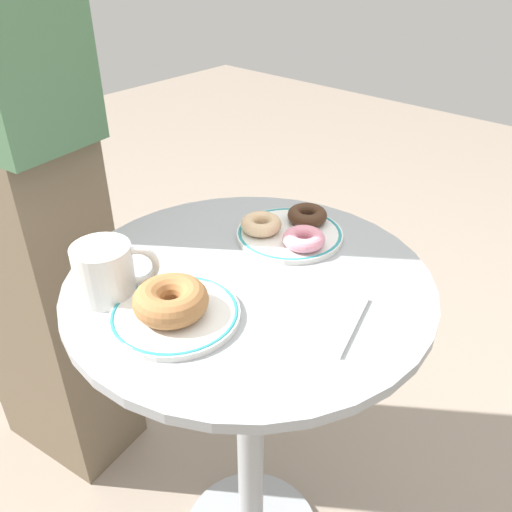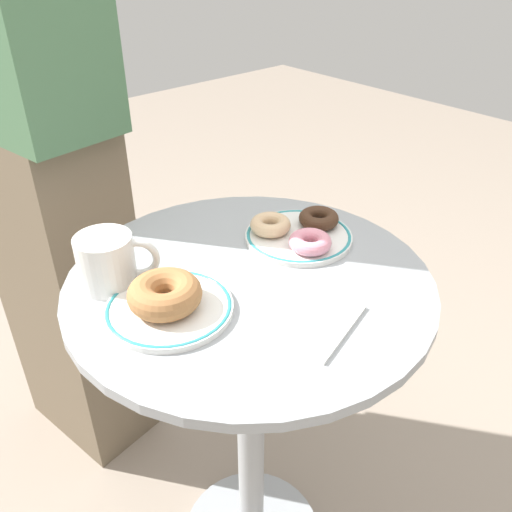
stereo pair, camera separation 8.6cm
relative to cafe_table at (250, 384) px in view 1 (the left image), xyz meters
name	(u,v)px [view 1 (the left image)]	position (x,y,z in m)	size (l,w,h in m)	color
cafe_table	(250,384)	(0.00, 0.00, 0.00)	(0.61, 0.61, 0.77)	#999EA3
plate_left	(175,314)	(-0.15, 0.01, 0.25)	(0.19, 0.19, 0.01)	white
plate_right	(290,234)	(0.15, 0.03, 0.25)	(0.20, 0.20, 0.01)	white
donut_cinnamon	(171,300)	(-0.15, 0.01, 0.28)	(0.11, 0.11, 0.04)	#A36B3D
donut_chocolate	(307,215)	(0.20, 0.03, 0.27)	(0.08, 0.08, 0.03)	#422819
donut_glazed	(261,224)	(0.12, 0.08, 0.27)	(0.08, 0.08, 0.03)	#E0B789
donut_pink_frosted	(304,239)	(0.13, -0.01, 0.27)	(0.08, 0.08, 0.03)	pink
paper_napkin	(313,314)	(-0.01, -0.14, 0.25)	(0.15, 0.13, 0.01)	white
coffee_mug	(106,271)	(-0.18, 0.13, 0.29)	(0.12, 0.10, 0.09)	white
person_figure	(7,158)	(-0.09, 0.60, 0.33)	(0.28, 0.42, 1.72)	brown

